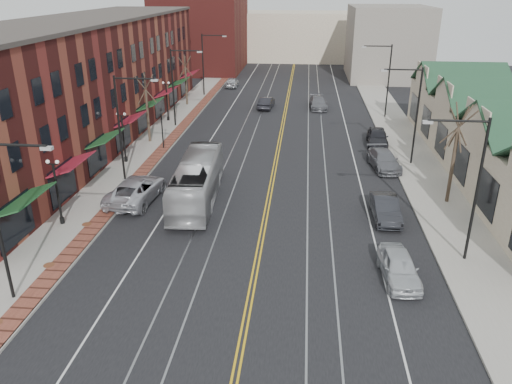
% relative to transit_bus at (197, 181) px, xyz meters
% --- Properties ---
extents(ground, '(160.00, 160.00, 0.00)m').
position_rel_transit_bus_xyz_m(ground, '(5.00, -12.76, -1.51)').
color(ground, black).
rests_on(ground, ground).
extents(sidewalk_left, '(4.00, 120.00, 0.15)m').
position_rel_transit_bus_xyz_m(sidewalk_left, '(-7.00, 7.24, -1.43)').
color(sidewalk_left, gray).
rests_on(sidewalk_left, ground).
extents(sidewalk_right, '(4.00, 120.00, 0.15)m').
position_rel_transit_bus_xyz_m(sidewalk_right, '(17.00, 7.24, -1.43)').
color(sidewalk_right, gray).
rests_on(sidewalk_right, ground).
extents(building_left, '(10.00, 50.00, 11.00)m').
position_rel_transit_bus_xyz_m(building_left, '(-14.00, 14.24, 3.99)').
color(building_left, maroon).
rests_on(building_left, ground).
extents(building_right, '(8.00, 36.00, 4.60)m').
position_rel_transit_bus_xyz_m(building_right, '(23.00, 7.24, 0.79)').
color(building_right, tan).
rests_on(building_right, ground).
extents(backdrop_left, '(14.00, 18.00, 14.00)m').
position_rel_transit_bus_xyz_m(backdrop_left, '(-11.00, 57.24, 5.49)').
color(backdrop_left, maroon).
rests_on(backdrop_left, ground).
extents(backdrop_mid, '(22.00, 14.00, 9.00)m').
position_rel_transit_bus_xyz_m(backdrop_mid, '(5.00, 72.24, 2.99)').
color(backdrop_mid, tan).
rests_on(backdrop_mid, ground).
extents(backdrop_right, '(12.00, 16.00, 11.00)m').
position_rel_transit_bus_xyz_m(backdrop_right, '(20.00, 52.24, 3.99)').
color(backdrop_right, slate).
rests_on(backdrop_right, ground).
extents(streetlight_l_0, '(3.33, 0.25, 8.00)m').
position_rel_transit_bus_xyz_m(streetlight_l_0, '(-6.05, -12.76, 3.52)').
color(streetlight_l_0, black).
rests_on(streetlight_l_0, sidewalk_left).
extents(streetlight_l_1, '(3.33, 0.25, 8.00)m').
position_rel_transit_bus_xyz_m(streetlight_l_1, '(-6.05, 3.24, 3.52)').
color(streetlight_l_1, black).
rests_on(streetlight_l_1, sidewalk_left).
extents(streetlight_l_2, '(3.33, 0.25, 8.00)m').
position_rel_transit_bus_xyz_m(streetlight_l_2, '(-6.05, 19.24, 3.52)').
color(streetlight_l_2, black).
rests_on(streetlight_l_2, sidewalk_left).
extents(streetlight_l_3, '(3.33, 0.25, 8.00)m').
position_rel_transit_bus_xyz_m(streetlight_l_3, '(-6.05, 35.24, 3.52)').
color(streetlight_l_3, black).
rests_on(streetlight_l_3, sidewalk_left).
extents(streetlight_r_0, '(3.33, 0.25, 8.00)m').
position_rel_transit_bus_xyz_m(streetlight_r_0, '(16.05, -6.76, 3.52)').
color(streetlight_r_0, black).
rests_on(streetlight_r_0, sidewalk_right).
extents(streetlight_r_1, '(3.33, 0.25, 8.00)m').
position_rel_transit_bus_xyz_m(streetlight_r_1, '(16.05, 9.24, 3.52)').
color(streetlight_r_1, black).
rests_on(streetlight_r_1, sidewalk_right).
extents(streetlight_r_2, '(3.33, 0.25, 8.00)m').
position_rel_transit_bus_xyz_m(streetlight_r_2, '(16.05, 25.24, 3.52)').
color(streetlight_r_2, black).
rests_on(streetlight_r_2, sidewalk_right).
extents(lamppost_l_1, '(0.84, 0.28, 4.27)m').
position_rel_transit_bus_xyz_m(lamppost_l_1, '(-7.80, -4.76, 0.69)').
color(lamppost_l_1, black).
rests_on(lamppost_l_1, sidewalk_left).
extents(lamppost_l_2, '(0.84, 0.28, 4.27)m').
position_rel_transit_bus_xyz_m(lamppost_l_2, '(-7.80, 7.24, 0.69)').
color(lamppost_l_2, black).
rests_on(lamppost_l_2, sidewalk_left).
extents(lamppost_l_3, '(0.84, 0.28, 4.27)m').
position_rel_transit_bus_xyz_m(lamppost_l_3, '(-7.80, 21.24, 0.69)').
color(lamppost_l_3, black).
rests_on(lamppost_l_3, sidewalk_left).
extents(tree_left_near, '(1.78, 1.37, 6.48)m').
position_rel_transit_bus_xyz_m(tree_left_near, '(-7.50, 13.24, 2.00)').
color(tree_left_near, '#382B21').
rests_on(tree_left_near, sidewalk_left).
extents(tree_left_far, '(1.66, 1.28, 6.02)m').
position_rel_transit_bus_xyz_m(tree_left_far, '(-7.50, 29.24, 1.77)').
color(tree_left_far, '#382B21').
rests_on(tree_left_far, sidewalk_left).
extents(tree_right_mid, '(1.90, 1.46, 6.93)m').
position_rel_transit_bus_xyz_m(tree_right_mid, '(17.50, 1.24, 2.24)').
color(tree_right_mid, '#382B21').
rests_on(tree_right_mid, sidewalk_right).
extents(manhole_mid, '(0.60, 0.60, 0.02)m').
position_rel_transit_bus_xyz_m(manhole_mid, '(-6.20, -9.76, -1.35)').
color(manhole_mid, '#592D19').
rests_on(manhole_mid, sidewalk_left).
extents(manhole_far, '(0.60, 0.60, 0.02)m').
position_rel_transit_bus_xyz_m(manhole_far, '(-6.20, -4.76, -1.35)').
color(manhole_far, '#592D19').
rests_on(manhole_far, sidewalk_left).
extents(traffic_signal, '(0.18, 0.15, 3.80)m').
position_rel_transit_bus_xyz_m(traffic_signal, '(-5.60, 11.24, 0.84)').
color(traffic_signal, black).
rests_on(traffic_signal, sidewalk_left).
extents(transit_bus, '(3.18, 10.97, 3.02)m').
position_rel_transit_bus_xyz_m(transit_bus, '(0.00, 0.00, 0.00)').
color(transit_bus, '#B3B3B5').
rests_on(transit_bus, ground).
extents(parked_suv, '(3.27, 6.31, 1.70)m').
position_rel_transit_bus_xyz_m(parked_suv, '(-4.30, -0.51, -0.66)').
color(parked_suv, silver).
rests_on(parked_suv, ground).
extents(parked_car_a, '(2.02, 4.41, 1.47)m').
position_rel_transit_bus_xyz_m(parked_car_a, '(12.50, -9.05, -0.78)').
color(parked_car_a, silver).
rests_on(parked_car_a, ground).
extents(parked_car_b, '(1.68, 4.53, 1.48)m').
position_rel_transit_bus_xyz_m(parked_car_b, '(12.80, -1.75, -0.77)').
color(parked_car_b, '#222328').
rests_on(parked_car_b, ground).
extents(parked_car_c, '(2.72, 5.26, 1.46)m').
position_rel_transit_bus_xyz_m(parked_car_c, '(14.03, 8.08, -0.78)').
color(parked_car_c, slate).
rests_on(parked_car_c, ground).
extents(parked_car_d, '(2.20, 4.82, 1.60)m').
position_rel_transit_bus_xyz_m(parked_car_d, '(14.30, 14.65, -0.71)').
color(parked_car_d, black).
rests_on(parked_car_d, ground).
extents(distant_car_left, '(1.85, 4.43, 1.42)m').
position_rel_transit_bus_xyz_m(distant_car_left, '(2.59, 28.54, -0.80)').
color(distant_car_left, black).
rests_on(distant_car_left, ground).
extents(distant_car_right, '(2.38, 5.08, 1.43)m').
position_rel_transit_bus_xyz_m(distant_car_right, '(8.93, 29.08, -0.79)').
color(distant_car_right, slate).
rests_on(distant_car_right, ground).
extents(distant_car_far, '(1.69, 4.19, 1.43)m').
position_rel_transit_bus_xyz_m(distant_car_far, '(-3.50, 41.62, -0.80)').
color(distant_car_far, '#AFB2B6').
rests_on(distant_car_far, ground).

